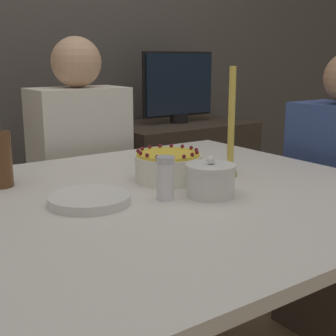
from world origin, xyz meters
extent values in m
cube|color=#4C4742|center=(0.00, 1.40, 1.30)|extent=(8.00, 0.05, 2.60)
cube|color=beige|center=(0.00, 0.00, 0.72)|extent=(1.30, 1.18, 0.03)
cylinder|color=beige|center=(0.59, 0.53, 0.35)|extent=(0.07, 0.07, 0.70)
cylinder|color=white|center=(0.08, 0.09, 0.77)|extent=(0.20, 0.20, 0.08)
cylinder|color=yellow|center=(0.08, 0.09, 0.82)|extent=(0.20, 0.20, 0.01)
sphere|color=maroon|center=(0.17, 0.09, 0.83)|extent=(0.01, 0.01, 0.01)
sphere|color=maroon|center=(0.16, 0.13, 0.83)|extent=(0.01, 0.01, 0.01)
sphere|color=maroon|center=(0.14, 0.16, 0.83)|extent=(0.01, 0.01, 0.01)
sphere|color=maroon|center=(0.10, 0.18, 0.83)|extent=(0.01, 0.01, 0.01)
sphere|color=maroon|center=(0.07, 0.18, 0.83)|extent=(0.01, 0.01, 0.01)
sphere|color=maroon|center=(0.03, 0.17, 0.83)|extent=(0.01, 0.01, 0.01)
sphere|color=maroon|center=(0.00, 0.15, 0.83)|extent=(0.01, 0.01, 0.01)
sphere|color=maroon|center=(-0.01, 0.11, 0.83)|extent=(0.01, 0.01, 0.01)
sphere|color=maroon|center=(-0.01, 0.08, 0.83)|extent=(0.01, 0.01, 0.01)
sphere|color=maroon|center=(0.00, 0.04, 0.83)|extent=(0.01, 0.01, 0.01)
sphere|color=maroon|center=(0.03, 0.02, 0.83)|extent=(0.01, 0.01, 0.01)
sphere|color=maroon|center=(0.07, 0.00, 0.83)|extent=(0.01, 0.01, 0.01)
sphere|color=maroon|center=(0.10, 0.01, 0.83)|extent=(0.01, 0.01, 0.01)
sphere|color=maroon|center=(0.14, 0.03, 0.83)|extent=(0.01, 0.01, 0.01)
sphere|color=maroon|center=(0.16, 0.06, 0.83)|extent=(0.01, 0.01, 0.01)
cylinder|color=silver|center=(0.08, -0.11, 0.77)|extent=(0.13, 0.13, 0.08)
cylinder|color=silver|center=(0.08, -0.11, 0.82)|extent=(0.14, 0.14, 0.01)
sphere|color=silver|center=(0.08, -0.11, 0.83)|extent=(0.02, 0.02, 0.02)
cylinder|color=white|center=(-0.04, -0.06, 0.78)|extent=(0.05, 0.05, 0.10)
cylinder|color=silver|center=(-0.04, -0.06, 0.84)|extent=(0.05, 0.05, 0.02)
cylinder|color=silver|center=(-0.23, 0.02, 0.74)|extent=(0.21, 0.21, 0.01)
cylinder|color=silver|center=(-0.23, 0.02, 0.74)|extent=(0.21, 0.21, 0.01)
cylinder|color=silver|center=(-0.23, 0.02, 0.75)|extent=(0.21, 0.21, 0.01)
cylinder|color=tan|center=(0.27, 0.02, 0.74)|extent=(0.05, 0.05, 0.02)
cylinder|color=gold|center=(0.27, 0.02, 0.92)|extent=(0.02, 0.02, 0.33)
cube|color=#2D2D38|center=(0.10, 0.79, 0.23)|extent=(0.34, 0.34, 0.45)
cube|color=silver|center=(0.10, 0.79, 0.72)|extent=(0.40, 0.24, 0.53)
sphere|color=tan|center=(0.10, 0.79, 1.09)|extent=(0.21, 0.21, 0.21)
cube|color=#473D33|center=(0.85, 0.01, 0.23)|extent=(0.34, 0.34, 0.45)
cube|color=#382D23|center=(0.85, 1.09, 0.37)|extent=(0.80, 0.53, 0.74)
cylinder|color=black|center=(0.85, 1.09, 0.77)|extent=(0.10, 0.10, 0.05)
cube|color=black|center=(0.85, 1.10, 0.96)|extent=(0.47, 0.02, 0.36)
cube|color=black|center=(0.85, 1.09, 0.96)|extent=(0.44, 0.03, 0.34)
camera|label=1|loc=(-0.73, -1.06, 1.11)|focal=50.00mm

